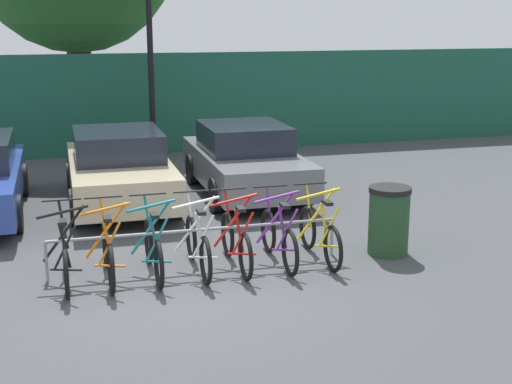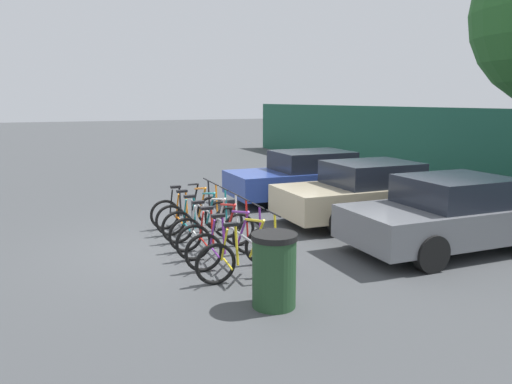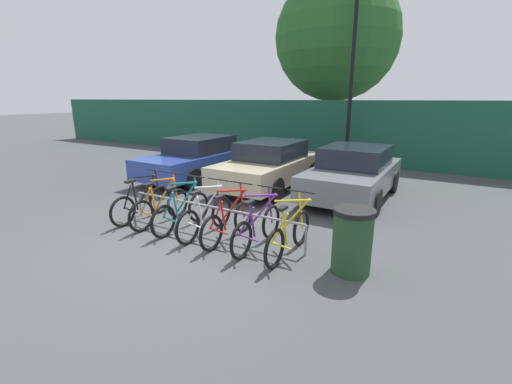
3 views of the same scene
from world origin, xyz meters
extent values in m
plane|color=#424447|center=(0.00, 0.00, 0.00)|extent=(120.00, 120.00, 0.00)
cube|color=#19513D|center=(0.00, 9.50, 1.28)|extent=(36.00, 0.16, 2.56)
cylinder|color=gray|center=(0.35, 0.68, 0.55)|extent=(4.09, 0.04, 0.04)
cylinder|color=gray|center=(-1.70, 0.68, 0.28)|extent=(0.04, 0.04, 0.55)
cylinder|color=gray|center=(2.40, 0.68, 0.28)|extent=(0.04, 0.04, 0.55)
torus|color=black|center=(-1.45, 0.00, 0.33)|extent=(0.06, 0.66, 0.66)
torus|color=black|center=(-1.45, 1.05, 0.33)|extent=(0.06, 0.66, 0.66)
cylinder|color=black|center=(-1.45, 0.68, 0.65)|extent=(0.60, 0.04, 0.76)
cylinder|color=black|center=(-1.45, 0.63, 0.96)|extent=(0.68, 0.04, 0.16)
cylinder|color=black|center=(-1.45, 0.35, 0.59)|extent=(0.14, 0.04, 0.63)
cylinder|color=black|center=(-1.45, 0.15, 0.61)|extent=(0.32, 0.03, 0.58)
cylinder|color=black|center=(-1.45, 0.20, 0.31)|extent=(0.40, 0.03, 0.08)
cylinder|color=black|center=(-1.45, 1.01, 0.68)|extent=(0.12, 0.04, 0.69)
cylinder|color=black|center=(-1.45, 0.97, 1.04)|extent=(0.52, 0.03, 0.03)
cube|color=black|center=(-1.45, 0.25, 0.93)|extent=(0.10, 0.22, 0.05)
torus|color=black|center=(-0.89, 0.00, 0.33)|extent=(0.06, 0.66, 0.66)
torus|color=black|center=(-0.89, 1.05, 0.33)|extent=(0.06, 0.66, 0.66)
cylinder|color=orange|center=(-0.89, 0.68, 0.65)|extent=(0.60, 0.04, 0.76)
cylinder|color=orange|center=(-0.89, 0.63, 0.96)|extent=(0.68, 0.04, 0.16)
cylinder|color=orange|center=(-0.89, 0.35, 0.59)|extent=(0.14, 0.04, 0.63)
cylinder|color=orange|center=(-0.89, 0.15, 0.61)|extent=(0.32, 0.03, 0.58)
cylinder|color=orange|center=(-0.89, 0.20, 0.31)|extent=(0.40, 0.03, 0.08)
cylinder|color=orange|center=(-0.89, 1.01, 0.68)|extent=(0.12, 0.04, 0.69)
cylinder|color=black|center=(-0.89, 0.97, 1.04)|extent=(0.52, 0.03, 0.03)
cube|color=black|center=(-0.89, 0.25, 0.93)|extent=(0.10, 0.22, 0.05)
torus|color=black|center=(-0.28, 0.00, 0.33)|extent=(0.06, 0.66, 0.66)
torus|color=black|center=(-0.28, 1.05, 0.33)|extent=(0.06, 0.66, 0.66)
cylinder|color=#197A7F|center=(-0.28, 0.68, 0.65)|extent=(0.60, 0.04, 0.76)
cylinder|color=#197A7F|center=(-0.28, 0.63, 0.96)|extent=(0.68, 0.04, 0.16)
cylinder|color=#197A7F|center=(-0.28, 0.35, 0.59)|extent=(0.14, 0.04, 0.63)
cylinder|color=#197A7F|center=(-0.28, 0.15, 0.61)|extent=(0.32, 0.03, 0.58)
cylinder|color=#197A7F|center=(-0.28, 0.20, 0.31)|extent=(0.40, 0.03, 0.08)
cylinder|color=#197A7F|center=(-0.28, 1.01, 0.68)|extent=(0.12, 0.04, 0.69)
cylinder|color=black|center=(-0.28, 0.97, 1.04)|extent=(0.52, 0.03, 0.03)
cube|color=black|center=(-0.28, 0.25, 0.93)|extent=(0.10, 0.22, 0.05)
torus|color=black|center=(0.34, 0.00, 0.33)|extent=(0.06, 0.66, 0.66)
torus|color=black|center=(0.34, 1.05, 0.33)|extent=(0.06, 0.66, 0.66)
cylinder|color=silver|center=(0.34, 0.68, 0.65)|extent=(0.60, 0.04, 0.76)
cylinder|color=silver|center=(0.34, 0.63, 0.96)|extent=(0.68, 0.04, 0.16)
cylinder|color=silver|center=(0.34, 0.35, 0.59)|extent=(0.14, 0.04, 0.63)
cylinder|color=silver|center=(0.34, 0.15, 0.61)|extent=(0.32, 0.03, 0.58)
cylinder|color=silver|center=(0.34, 0.20, 0.31)|extent=(0.40, 0.03, 0.08)
cylinder|color=silver|center=(0.34, 1.01, 0.68)|extent=(0.12, 0.04, 0.69)
cylinder|color=black|center=(0.34, 0.97, 1.04)|extent=(0.52, 0.03, 0.03)
cube|color=black|center=(0.34, 0.25, 0.93)|extent=(0.10, 0.22, 0.05)
torus|color=black|center=(0.89, 0.00, 0.33)|extent=(0.06, 0.66, 0.66)
torus|color=black|center=(0.89, 1.05, 0.33)|extent=(0.06, 0.66, 0.66)
cylinder|color=red|center=(0.89, 0.68, 0.65)|extent=(0.60, 0.04, 0.76)
cylinder|color=red|center=(0.89, 0.63, 0.96)|extent=(0.68, 0.04, 0.16)
cylinder|color=red|center=(0.89, 0.35, 0.59)|extent=(0.14, 0.04, 0.63)
cylinder|color=red|center=(0.89, 0.15, 0.61)|extent=(0.32, 0.03, 0.58)
cylinder|color=red|center=(0.89, 0.20, 0.31)|extent=(0.40, 0.03, 0.08)
cylinder|color=red|center=(0.89, 1.01, 0.68)|extent=(0.12, 0.04, 0.69)
cylinder|color=black|center=(0.89, 0.97, 1.04)|extent=(0.52, 0.03, 0.03)
cube|color=black|center=(0.89, 0.25, 0.93)|extent=(0.10, 0.22, 0.05)
torus|color=black|center=(1.52, 0.00, 0.33)|extent=(0.06, 0.66, 0.66)
torus|color=black|center=(1.52, 1.05, 0.33)|extent=(0.06, 0.66, 0.66)
cylinder|color=#752D99|center=(1.52, 0.68, 0.65)|extent=(0.60, 0.04, 0.76)
cylinder|color=#752D99|center=(1.52, 0.63, 0.96)|extent=(0.68, 0.04, 0.16)
cylinder|color=#752D99|center=(1.52, 0.35, 0.59)|extent=(0.14, 0.04, 0.63)
cylinder|color=#752D99|center=(1.52, 0.15, 0.61)|extent=(0.32, 0.03, 0.58)
cylinder|color=#752D99|center=(1.52, 0.20, 0.31)|extent=(0.40, 0.03, 0.08)
cylinder|color=#752D99|center=(1.52, 1.01, 0.68)|extent=(0.12, 0.04, 0.69)
cylinder|color=black|center=(1.52, 0.97, 1.04)|extent=(0.52, 0.03, 0.03)
cube|color=black|center=(1.52, 0.25, 0.93)|extent=(0.10, 0.22, 0.05)
torus|color=black|center=(2.15, 0.00, 0.33)|extent=(0.06, 0.66, 0.66)
torus|color=black|center=(2.15, 1.05, 0.33)|extent=(0.06, 0.66, 0.66)
cylinder|color=yellow|center=(2.15, 0.68, 0.65)|extent=(0.60, 0.04, 0.76)
cylinder|color=yellow|center=(2.15, 0.63, 0.96)|extent=(0.68, 0.04, 0.16)
cylinder|color=yellow|center=(2.15, 0.35, 0.59)|extent=(0.14, 0.04, 0.63)
cylinder|color=yellow|center=(2.15, 0.15, 0.61)|extent=(0.32, 0.03, 0.58)
cylinder|color=yellow|center=(2.15, 0.20, 0.31)|extent=(0.40, 0.03, 0.08)
cylinder|color=yellow|center=(2.15, 1.01, 0.68)|extent=(0.12, 0.04, 0.69)
cylinder|color=black|center=(2.15, 0.97, 1.04)|extent=(0.52, 0.03, 0.03)
cube|color=black|center=(2.15, 0.25, 0.93)|extent=(0.10, 0.22, 0.05)
cube|color=#2D479E|center=(-3.05, 4.39, 0.57)|extent=(1.80, 4.46, 0.62)
cube|color=#1E232D|center=(-3.05, 4.50, 1.14)|extent=(1.58, 2.05, 0.52)
cylinder|color=black|center=(-3.90, 5.68, 0.32)|extent=(0.20, 0.64, 0.64)
cylinder|color=black|center=(-2.19, 5.68, 0.32)|extent=(0.20, 0.64, 0.64)
cylinder|color=black|center=(-3.90, 3.09, 0.32)|extent=(0.20, 0.64, 0.64)
cylinder|color=black|center=(-2.19, 3.09, 0.32)|extent=(0.20, 0.64, 0.64)
cube|color=#C1B28E|center=(-0.38, 4.49, 0.57)|extent=(1.80, 4.20, 0.62)
cube|color=#1E232D|center=(-0.38, 4.60, 1.14)|extent=(1.58, 1.93, 0.52)
cylinder|color=black|center=(-1.23, 5.71, 0.32)|extent=(0.20, 0.64, 0.64)
cylinder|color=black|center=(0.48, 5.71, 0.32)|extent=(0.20, 0.64, 0.64)
cylinder|color=black|center=(-1.23, 3.28, 0.32)|extent=(0.20, 0.64, 0.64)
cylinder|color=black|center=(0.48, 3.28, 0.32)|extent=(0.20, 0.64, 0.64)
cube|color=slate|center=(2.11, 4.62, 0.57)|extent=(1.80, 4.05, 0.62)
cube|color=#1E232D|center=(2.11, 4.72, 1.14)|extent=(1.58, 1.86, 0.52)
cylinder|color=black|center=(1.25, 5.79, 0.32)|extent=(0.20, 0.64, 0.64)
cylinder|color=black|center=(2.96, 5.79, 0.32)|extent=(0.20, 0.64, 0.64)
cylinder|color=black|center=(1.25, 3.45, 0.32)|extent=(0.20, 0.64, 0.64)
cylinder|color=black|center=(2.96, 3.45, 0.32)|extent=(0.20, 0.64, 0.64)
cylinder|color=black|center=(0.79, 8.50, 3.01)|extent=(0.14, 0.14, 6.03)
cylinder|color=#234728|center=(3.23, 0.49, 0.47)|extent=(0.60, 0.60, 0.95)
cylinder|color=black|center=(3.23, 0.49, 0.99)|extent=(0.63, 0.63, 0.08)
cylinder|color=brown|center=(-0.77, 11.30, 1.58)|extent=(0.65, 0.65, 3.16)
sphere|color=#286028|center=(-0.77, 11.30, 5.18)|extent=(5.38, 5.38, 5.38)
camera|label=1|loc=(-1.41, -8.78, 3.49)|focal=50.00mm
camera|label=2|loc=(9.12, -2.21, 2.81)|focal=35.00mm
camera|label=3|loc=(4.43, -4.44, 2.63)|focal=24.00mm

